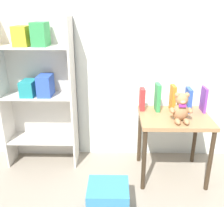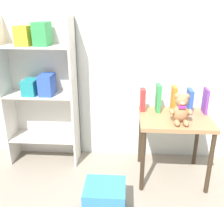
{
  "view_description": "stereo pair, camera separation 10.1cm",
  "coord_description": "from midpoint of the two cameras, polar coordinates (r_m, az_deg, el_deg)",
  "views": [
    {
      "loc": [
        -0.22,
        -1.24,
        1.57
      ],
      "look_at": [
        -0.26,
        0.94,
        0.74
      ],
      "focal_mm": 40.0,
      "sensor_mm": 36.0,
      "label": 1
    },
    {
      "loc": [
        -0.12,
        -1.24,
        1.57
      ],
      "look_at": [
        -0.26,
        0.94,
        0.74
      ],
      "focal_mm": 40.0,
      "sensor_mm": 36.0,
      "label": 2
    }
  ],
  "objects": [
    {
      "name": "book_standing_purple",
      "position": [
        2.53,
        19.15,
        0.9
      ],
      "size": [
        0.03,
        0.14,
        0.24
      ],
      "primitive_type": "cube",
      "rotation": [
        0.0,
        0.0,
        -0.02
      ],
      "color": "purple",
      "rests_on": "display_table"
    },
    {
      "name": "bookshelf_side",
      "position": [
        2.62,
        -17.46,
        4.23
      ],
      "size": [
        0.72,
        0.3,
        1.51
      ],
      "color": "beige",
      "rests_on": "ground_plane"
    },
    {
      "name": "book_standing_orange",
      "position": [
        2.46,
        12.56,
        1.22
      ],
      "size": [
        0.04,
        0.12,
        0.25
      ],
      "primitive_type": "cube",
      "rotation": [
        0.0,
        0.0,
        0.04
      ],
      "color": "orange",
      "rests_on": "display_table"
    },
    {
      "name": "book_standing_green",
      "position": [
        2.43,
        9.2,
        1.41
      ],
      "size": [
        0.04,
        0.13,
        0.27
      ],
      "primitive_type": "cube",
      "rotation": [
        0.0,
        0.0,
        0.05
      ],
      "color": "#33934C",
      "rests_on": "display_table"
    },
    {
      "name": "wall_back",
      "position": [
        2.57,
        4.89,
        13.57
      ],
      "size": [
        4.8,
        0.06,
        2.5
      ],
      "color": "silver",
      "rests_on": "ground_plane"
    },
    {
      "name": "book_standing_red",
      "position": [
        2.44,
        5.71,
        0.97
      ],
      "size": [
        0.05,
        0.11,
        0.22
      ],
      "primitive_type": "cube",
      "rotation": [
        0.0,
        0.0,
        0.04
      ],
      "color": "red",
      "rests_on": "display_table"
    },
    {
      "name": "display_table",
      "position": [
        2.42,
        12.79,
        -4.86
      ],
      "size": [
        0.65,
        0.52,
        0.64
      ],
      "color": "#9E754C",
      "rests_on": "ground_plane"
    },
    {
      "name": "storage_bin",
      "position": [
        2.16,
        -2.31,
        -20.99
      ],
      "size": [
        0.33,
        0.29,
        0.26
      ],
      "color": "teal",
      "rests_on": "ground_plane"
    },
    {
      "name": "teddy_bear",
      "position": [
        2.24,
        14.27,
        -1.08
      ],
      "size": [
        0.2,
        0.18,
        0.26
      ],
      "color": "#A8754C",
      "rests_on": "display_table"
    },
    {
      "name": "book_standing_blue",
      "position": [
        2.49,
        15.92,
        0.81
      ],
      "size": [
        0.04,
        0.14,
        0.23
      ],
      "primitive_type": "cube",
      "rotation": [
        0.0,
        0.0,
        -0.0
      ],
      "color": "#2D51B7",
      "rests_on": "display_table"
    }
  ]
}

